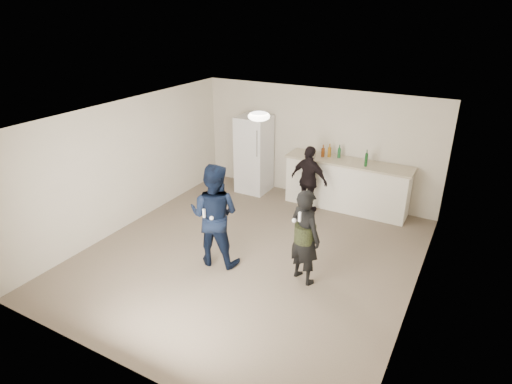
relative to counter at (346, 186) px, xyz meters
The scene contains 21 objects.
floor 2.85m from the counter, 107.85° to the right, with size 6.00×6.00×0.00m, color #6B5B4C.
ceiling 3.43m from the counter, 107.85° to the right, with size 6.00×6.00×0.00m, color silver.
wall_back 1.17m from the counter, 159.00° to the left, with size 6.00×6.00×0.00m, color beige.
wall_front 5.78m from the counter, 98.62° to the right, with size 6.00×6.00×0.00m, color beige.
wall_left 4.55m from the counter, 143.51° to the right, with size 6.00×6.00×0.00m, color beige.
wall_right 3.35m from the counter, 54.70° to the right, with size 6.00×6.00×0.00m, color beige.
counter is the anchor object (origin of this frame).
counter_top 0.55m from the counter, ahead, with size 2.68×0.64×0.04m, color beige.
fridge 2.27m from the counter, behind, with size 0.70×0.70×1.80m, color white.
fridge_handle 2.15m from the counter, 167.32° to the right, with size 0.02×0.02×0.60m, color silver.
ceiling_dome 3.17m from the counter, 109.94° to the right, with size 0.36×0.36×0.16m, color white.
shaker 0.99m from the counter, behind, with size 0.08×0.08×0.17m, color silver.
man 3.41m from the counter, 112.37° to the right, with size 0.87×0.68×1.79m, color #0E1E3E.
woman 2.93m from the counter, 85.07° to the right, with size 0.58×0.38×1.58m, color black.
camo_shorts 2.93m from the counter, 85.07° to the right, with size 0.34×0.34×0.28m, color #2F3B1B.
spectator 0.87m from the counter, 140.06° to the right, with size 0.86×0.36×1.47m, color black.
remote_man 3.68m from the counter, 110.69° to the right, with size 0.04×0.04×0.15m, color white.
nunchuk_man 3.61m from the counter, 109.07° to the right, with size 0.07×0.07×0.07m, color white.
remote_woman 3.25m from the counter, 85.46° to the right, with size 0.04×0.04×0.15m, color white.
nunchuk_woman 3.19m from the counter, 87.25° to the right, with size 0.07×0.07×0.07m, color white.
bottle_cluster 0.69m from the counter, behind, with size 1.04×0.32×0.27m.
Camera 1 is at (3.25, -5.69, 4.10)m, focal length 30.00 mm.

